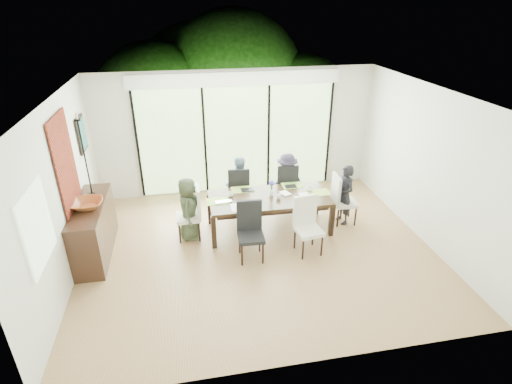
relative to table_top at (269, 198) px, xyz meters
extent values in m
cube|color=brown|center=(-0.32, -0.63, -0.67)|extent=(6.00, 5.00, 0.01)
cube|color=white|center=(-0.32, -0.63, 2.04)|extent=(6.00, 5.00, 0.01)
cube|color=beige|center=(-0.32, 1.88, 0.69)|extent=(6.00, 0.02, 2.70)
cube|color=beige|center=(-0.32, -3.14, 0.69)|extent=(6.00, 0.02, 2.70)
cube|color=silver|center=(-3.33, -0.63, 0.69)|extent=(0.02, 5.00, 2.70)
cube|color=beige|center=(2.69, -0.63, 0.69)|extent=(0.02, 5.00, 2.70)
cube|color=#598C3F|center=(-0.32, 1.84, 0.54)|extent=(4.20, 0.02, 2.30)
cube|color=white|center=(-0.32, 1.83, 1.84)|extent=(4.40, 0.06, 0.28)
cube|color=black|center=(-2.42, 1.83, 0.54)|extent=(0.05, 0.04, 2.30)
cube|color=black|center=(-1.02, 1.83, 0.54)|extent=(0.05, 0.04, 2.30)
cube|color=black|center=(0.38, 1.83, 0.54)|extent=(0.05, 0.04, 2.30)
cube|color=black|center=(1.78, 1.83, 0.54)|extent=(0.05, 0.04, 2.30)
cube|color=#8CAD7F|center=(-3.29, -1.83, 0.84)|extent=(0.02, 0.90, 1.00)
cube|color=brown|center=(-0.32, 2.77, -0.71)|extent=(6.00, 1.80, 0.10)
cube|color=#513C22|center=(-0.32, 3.57, -0.11)|extent=(6.00, 0.08, 0.06)
sphere|color=#14380F|center=(-2.12, 4.57, 0.78)|extent=(3.20, 3.20, 3.20)
sphere|color=#14380F|center=(0.08, 5.17, 1.14)|extent=(4.00, 4.00, 4.00)
sphere|color=#14380F|center=(1.88, 4.37, 0.60)|extent=(2.80, 2.80, 2.80)
sphere|color=#14380F|center=(-0.92, 5.87, 0.96)|extent=(3.60, 3.60, 3.60)
cube|color=black|center=(0.00, 0.00, 0.00)|extent=(2.20, 1.01, 0.06)
cube|color=black|center=(0.00, 0.00, -0.08)|extent=(2.02, 0.83, 0.09)
cube|color=black|center=(-1.08, -0.43, -0.34)|extent=(0.08, 0.08, 0.63)
cube|color=black|center=(1.08, -0.43, -0.34)|extent=(0.08, 0.08, 0.63)
cube|color=black|center=(-1.08, 0.43, -0.34)|extent=(0.08, 0.08, 0.63)
cube|color=black|center=(1.08, 0.43, -0.34)|extent=(0.08, 0.08, 0.63)
imported|color=#38452E|center=(-1.48, 0.00, -0.07)|extent=(0.45, 0.61, 1.18)
imported|color=black|center=(1.48, 0.00, -0.07)|extent=(0.44, 0.61, 1.18)
imported|color=#7086A2|center=(-0.45, 0.83, -0.07)|extent=(0.62, 0.48, 1.18)
imported|color=#241E2E|center=(0.55, 0.83, -0.07)|extent=(0.61, 0.46, 1.18)
cube|color=#8AAE3E|center=(-0.95, 0.00, 0.03)|extent=(0.40, 0.29, 0.01)
cube|color=olive|center=(0.95, 0.00, 0.03)|extent=(0.40, 0.29, 0.01)
cube|color=olive|center=(-0.45, 0.40, 0.03)|extent=(0.40, 0.29, 0.01)
cube|color=#74AB3D|center=(0.55, 0.40, 0.03)|extent=(0.40, 0.29, 0.01)
cube|color=white|center=(-0.55, -0.30, 0.03)|extent=(0.40, 0.29, 0.01)
cube|color=black|center=(-0.35, 0.35, 0.04)|extent=(0.24, 0.17, 0.01)
cube|color=black|center=(0.50, 0.35, 0.04)|extent=(0.22, 0.16, 0.01)
cube|color=white|center=(0.70, -0.05, 0.03)|extent=(0.28, 0.20, 0.00)
cube|color=white|center=(-0.55, -0.30, 0.04)|extent=(0.24, 0.24, 0.02)
cube|color=#C44917|center=(-0.55, -0.30, 0.06)|extent=(0.18, 0.18, 0.01)
cylinder|color=silver|center=(0.05, 0.05, 0.08)|extent=(0.07, 0.07, 0.11)
cylinder|color=#337226|center=(0.05, 0.05, 0.19)|extent=(0.04, 0.04, 0.15)
sphere|color=#5552CD|center=(0.05, 0.05, 0.28)|extent=(0.10, 0.10, 0.10)
imported|color=silver|center=(-0.85, -0.10, 0.04)|extent=(0.32, 0.22, 0.02)
imported|color=white|center=(-0.70, 0.15, 0.07)|extent=(0.16, 0.16, 0.09)
imported|color=white|center=(0.15, -0.10, 0.07)|extent=(0.12, 0.12, 0.08)
imported|color=white|center=(0.80, 0.10, 0.07)|extent=(0.16, 0.16, 0.09)
imported|color=white|center=(0.25, 0.05, 0.04)|extent=(0.21, 0.25, 0.02)
cube|color=black|center=(-3.08, -0.21, -0.19)|extent=(0.47, 1.67, 0.94)
imported|color=brown|center=(-3.08, -0.31, 0.34)|extent=(0.50, 0.50, 0.12)
cylinder|color=black|center=(-3.08, 0.14, 0.30)|extent=(0.10, 0.10, 0.04)
cylinder|color=black|center=(-3.08, 0.14, 0.96)|extent=(0.03, 0.03, 1.31)
cylinder|color=black|center=(-3.08, 0.14, 1.60)|extent=(0.10, 0.10, 0.03)
cylinder|color=silver|center=(-3.08, 0.14, 1.67)|extent=(0.04, 0.04, 0.10)
cube|color=maroon|center=(-3.29, -0.23, 1.04)|extent=(0.02, 1.00, 1.50)
cube|color=black|center=(-3.29, 1.07, 1.09)|extent=(0.03, 0.55, 0.65)
cube|color=#19514E|center=(-3.27, 1.07, 1.09)|extent=(0.01, 0.45, 0.55)
camera|label=1|loc=(-1.46, -6.39, 3.35)|focal=28.00mm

